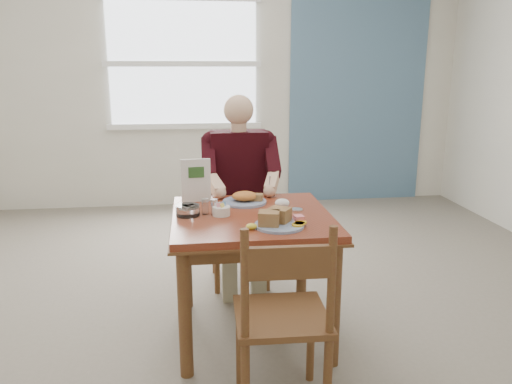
{
  "coord_description": "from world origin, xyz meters",
  "views": [
    {
      "loc": [
        -0.33,
        -2.72,
        1.57
      ],
      "look_at": [
        0.02,
        0.0,
        0.88
      ],
      "focal_mm": 35.0,
      "sensor_mm": 36.0,
      "label": 1
    }
  ],
  "objects": [
    {
      "name": "far_plate",
      "position": [
        -0.01,
        0.25,
        0.78
      ],
      "size": [
        0.34,
        0.34,
        0.07
      ],
      "color": "white",
      "rests_on": "table"
    },
    {
      "name": "accent_panel",
      "position": [
        1.6,
        2.98,
        1.4
      ],
      "size": [
        1.6,
        0.02,
        2.8
      ],
      "primitive_type": "cube",
      "color": "slate",
      "rests_on": "ground"
    },
    {
      "name": "chair_near",
      "position": [
        0.05,
        -0.73,
        0.48
      ],
      "size": [
        0.43,
        0.43,
        0.95
      ],
      "color": "brown",
      "rests_on": "ground"
    },
    {
      "name": "window",
      "position": [
        -0.4,
        2.97,
        1.6
      ],
      "size": [
        1.72,
        0.04,
        1.42
      ],
      "color": "white",
      "rests_on": "wall_back"
    },
    {
      "name": "menu",
      "position": [
        -0.31,
        0.32,
        0.89
      ],
      "size": [
        0.18,
        0.03,
        0.27
      ],
      "color": "white",
      "rests_on": "table"
    },
    {
      "name": "wall_back",
      "position": [
        0.0,
        3.0,
        1.4
      ],
      "size": [
        5.5,
        0.0,
        5.5
      ],
      "primitive_type": "plane",
      "rotation": [
        1.57,
        0.0,
        0.0
      ],
      "color": "silver",
      "rests_on": "ground"
    },
    {
      "name": "creamer",
      "position": [
        -0.36,
        0.02,
        0.78
      ],
      "size": [
        0.15,
        0.15,
        0.06
      ],
      "color": "white",
      "rests_on": "table"
    },
    {
      "name": "metal_dish",
      "position": [
        0.27,
        0.04,
        0.75
      ],
      "size": [
        0.09,
        0.09,
        0.01
      ],
      "primitive_type": "cylinder",
      "rotation": [
        0.0,
        0.0,
        0.36
      ],
      "color": "silver",
      "rests_on": "table"
    },
    {
      "name": "table",
      "position": [
        0.0,
        0.0,
        0.64
      ],
      "size": [
        0.92,
        0.92,
        0.75
      ],
      "color": "maroon",
      "rests_on": "ground"
    },
    {
      "name": "near_plate",
      "position": [
        0.11,
        -0.23,
        0.78
      ],
      "size": [
        0.34,
        0.34,
        0.09
      ],
      "color": "white",
      "rests_on": "table"
    },
    {
      "name": "diner",
      "position": [
        0.0,
        0.71,
        0.81
      ],
      "size": [
        0.53,
        0.56,
        1.39
      ],
      "color": "gray",
      "rests_on": "chair_far"
    },
    {
      "name": "caddy",
      "position": [
        -0.17,
        -0.0,
        0.78
      ],
      "size": [
        0.13,
        0.13,
        0.08
      ],
      "color": "white",
      "rests_on": "table"
    },
    {
      "name": "shakers",
      "position": [
        -0.24,
        0.03,
        0.8
      ],
      "size": [
        0.1,
        0.06,
        0.09
      ],
      "color": "white",
      "rests_on": "table"
    },
    {
      "name": "chair_far",
      "position": [
        0.0,
        0.8,
        0.48
      ],
      "size": [
        0.42,
        0.42,
        0.95
      ],
      "color": "brown",
      "rests_on": "ground"
    },
    {
      "name": "floor",
      "position": [
        0.0,
        0.0,
        0.0
      ],
      "size": [
        6.0,
        6.0,
        0.0
      ],
      "primitive_type": "plane",
      "color": "#6D6658",
      "rests_on": "ground"
    },
    {
      "name": "napkin",
      "position": [
        0.2,
        0.11,
        0.78
      ],
      "size": [
        0.11,
        0.1,
        0.06
      ],
      "primitive_type": "ellipsoid",
      "rotation": [
        0.0,
        0.0,
        -0.41
      ],
      "color": "white",
      "rests_on": "table"
    },
    {
      "name": "lemon_wedge",
      "position": [
        -0.03,
        -0.27,
        0.77
      ],
      "size": [
        0.07,
        0.05,
        0.03
      ],
      "primitive_type": "ellipsoid",
      "rotation": [
        0.0,
        0.0,
        0.18
      ],
      "color": "yellow",
      "rests_on": "table"
    }
  ]
}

